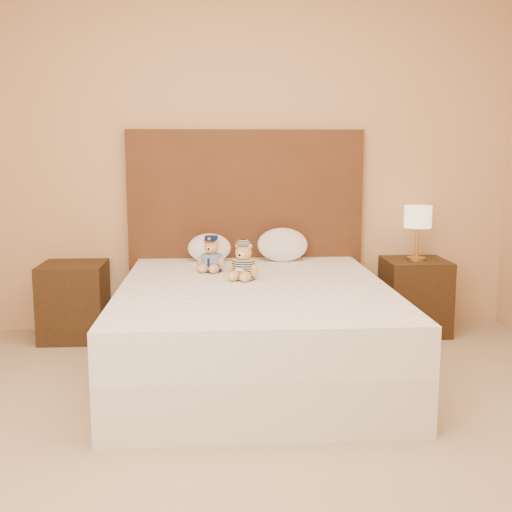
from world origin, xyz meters
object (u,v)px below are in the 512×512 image
(nightstand_left, at_px, (74,301))
(lamp, at_px, (418,220))
(bed, at_px, (254,328))
(nightstand_right, at_px, (415,296))
(pillow_left, at_px, (209,246))
(pillow_right, at_px, (283,243))
(teddy_police, at_px, (211,254))
(teddy_prisoner, at_px, (243,261))

(nightstand_left, bearing_deg, lamp, 0.00)
(bed, height_order, nightstand_right, same)
(pillow_left, xyz_separation_m, pillow_right, (0.53, 0.00, 0.02))
(nightstand_right, xyz_separation_m, lamp, (-0.00, 0.00, 0.57))
(bed, distance_m, pillow_right, 0.96)
(lamp, height_order, teddy_police, lamp)
(lamp, bearing_deg, nightstand_right, 0.00)
(lamp, xyz_separation_m, pillow_left, (-1.52, 0.03, -0.19))
(nightstand_right, distance_m, teddy_police, 1.60)
(nightstand_left, height_order, pillow_left, pillow_left)
(pillow_left, bearing_deg, lamp, -1.13)
(lamp, relative_size, pillow_right, 1.09)
(teddy_police, bearing_deg, pillow_right, 55.47)
(teddy_police, bearing_deg, nightstand_left, 177.89)
(teddy_police, height_order, pillow_left, teddy_police)
(pillow_left, bearing_deg, teddy_police, -87.54)
(nightstand_right, relative_size, teddy_police, 2.33)
(lamp, bearing_deg, teddy_police, -166.38)
(nightstand_left, relative_size, pillow_right, 1.49)
(nightstand_left, distance_m, lamp, 2.56)
(nightstand_left, xyz_separation_m, nightstand_right, (2.50, 0.00, 0.00))
(lamp, height_order, pillow_right, lamp)
(teddy_prisoner, bearing_deg, pillow_right, 89.54)
(bed, height_order, teddy_police, teddy_police)
(lamp, height_order, pillow_left, lamp)
(nightstand_left, height_order, nightstand_right, same)
(teddy_police, bearing_deg, lamp, 31.69)
(pillow_right, bearing_deg, pillow_left, 180.00)
(nightstand_left, relative_size, nightstand_right, 1.00)
(teddy_police, bearing_deg, teddy_prisoner, -36.92)
(bed, relative_size, pillow_left, 6.41)
(pillow_right, bearing_deg, nightstand_right, -1.74)
(bed, relative_size, lamp, 5.00)
(teddy_prisoner, relative_size, pillow_left, 0.75)
(teddy_prisoner, bearing_deg, lamp, 50.97)
(teddy_prisoner, distance_m, pillow_right, 0.75)
(teddy_prisoner, bearing_deg, bed, -44.80)
(nightstand_right, bearing_deg, bed, -147.38)
(lamp, xyz_separation_m, teddy_police, (-1.51, -0.37, -0.18))
(nightstand_left, height_order, pillow_right, pillow_right)
(nightstand_left, xyz_separation_m, teddy_police, (0.99, -0.37, 0.39))
(nightstand_left, height_order, lamp, lamp)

